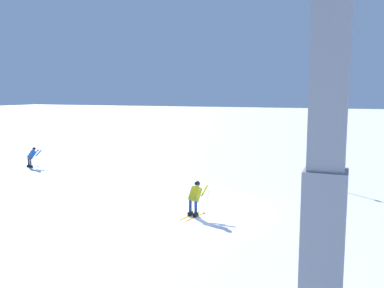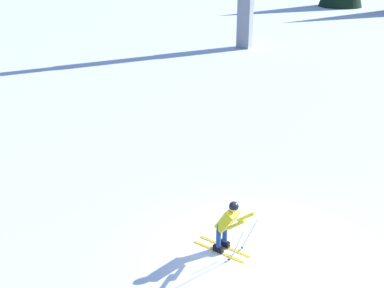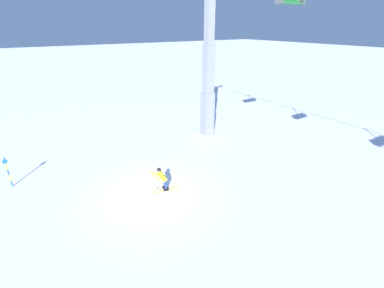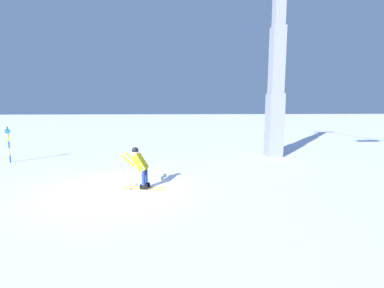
# 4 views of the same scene
# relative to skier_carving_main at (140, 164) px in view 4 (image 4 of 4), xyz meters

# --- Properties ---
(ground_plane) EXTENTS (260.00, 260.00, 0.00)m
(ground_plane) POSITION_rel_skier_carving_main_xyz_m (0.02, -0.86, -0.90)
(ground_plane) COLOR white
(skier_carving_main) EXTENTS (0.90, 1.72, 1.69)m
(skier_carving_main) POSITION_rel_skier_carving_main_xyz_m (0.00, 0.00, 0.00)
(skier_carving_main) COLOR yellow
(skier_carving_main) RESTS_ON ground_plane
(lift_tower_near) EXTENTS (0.89, 2.59, 12.09)m
(lift_tower_near) POSITION_rel_skier_carving_main_xyz_m (-5.88, 7.57, 4.06)
(lift_tower_near) COLOR gray
(lift_tower_near) RESTS_ON ground_plane
(trail_marker_pole) EXTENTS (0.07, 0.28, 1.98)m
(trail_marker_pole) POSITION_rel_skier_carving_main_xyz_m (-5.43, -7.58, 0.17)
(trail_marker_pole) COLOR blue
(trail_marker_pole) RESTS_ON ground_plane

